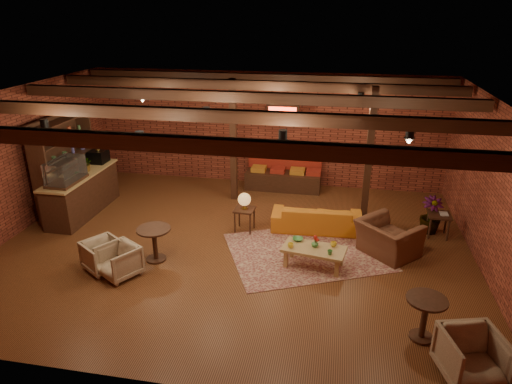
% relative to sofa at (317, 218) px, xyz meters
% --- Properties ---
extents(floor, '(10.00, 10.00, 0.00)m').
position_rel_sofa_xyz_m(floor, '(-1.70, -1.14, -0.30)').
color(floor, '#381D0E').
rests_on(floor, ground).
extents(ceiling, '(10.00, 8.00, 0.02)m').
position_rel_sofa_xyz_m(ceiling, '(-1.70, -1.14, 2.90)').
color(ceiling, black).
rests_on(ceiling, wall_back).
extents(wall_back, '(10.00, 0.02, 3.20)m').
position_rel_sofa_xyz_m(wall_back, '(-1.70, 2.86, 1.30)').
color(wall_back, maroon).
rests_on(wall_back, ground).
extents(wall_front, '(10.00, 0.02, 3.20)m').
position_rel_sofa_xyz_m(wall_front, '(-1.70, -5.14, 1.30)').
color(wall_front, maroon).
rests_on(wall_front, ground).
extents(wall_left, '(0.02, 8.00, 3.20)m').
position_rel_sofa_xyz_m(wall_left, '(-6.70, -1.14, 1.30)').
color(wall_left, maroon).
rests_on(wall_left, ground).
extents(wall_right, '(0.02, 8.00, 3.20)m').
position_rel_sofa_xyz_m(wall_right, '(3.30, -1.14, 1.30)').
color(wall_right, maroon).
rests_on(wall_right, ground).
extents(ceiling_beams, '(9.80, 6.40, 0.22)m').
position_rel_sofa_xyz_m(ceiling_beams, '(-1.70, -1.14, 2.78)').
color(ceiling_beams, black).
rests_on(ceiling_beams, ceiling).
extents(ceiling_pipe, '(9.60, 0.12, 0.12)m').
position_rel_sofa_xyz_m(ceiling_pipe, '(-1.70, 0.46, 2.55)').
color(ceiling_pipe, black).
rests_on(ceiling_pipe, ceiling).
extents(post_left, '(0.16, 0.16, 3.20)m').
position_rel_sofa_xyz_m(post_left, '(-2.30, 1.46, 1.30)').
color(post_left, black).
rests_on(post_left, ground).
extents(post_right, '(0.16, 0.16, 3.20)m').
position_rel_sofa_xyz_m(post_right, '(1.10, 0.86, 1.30)').
color(post_right, black).
rests_on(post_right, ground).
extents(service_counter, '(0.80, 2.50, 1.60)m').
position_rel_sofa_xyz_m(service_counter, '(-5.80, -0.14, 0.50)').
color(service_counter, black).
rests_on(service_counter, ground).
extents(plant_counter, '(0.35, 0.39, 0.30)m').
position_rel_sofa_xyz_m(plant_counter, '(-5.70, 0.06, 0.92)').
color(plant_counter, '#337F33').
rests_on(plant_counter, service_counter).
extents(shelving_hutch, '(0.52, 2.00, 2.40)m').
position_rel_sofa_xyz_m(shelving_hutch, '(-6.20, -0.04, 0.90)').
color(shelving_hutch, black).
rests_on(shelving_hutch, ground).
extents(banquette, '(2.10, 0.70, 1.00)m').
position_rel_sofa_xyz_m(banquette, '(-1.10, 2.41, 0.20)').
color(banquette, maroon).
rests_on(banquette, ground).
extents(service_sign, '(0.86, 0.06, 0.30)m').
position_rel_sofa_xyz_m(service_sign, '(-1.10, 1.96, 2.05)').
color(service_sign, '#FF3519').
rests_on(service_sign, ceiling).
extents(ceiling_spotlights, '(6.40, 4.40, 0.28)m').
position_rel_sofa_xyz_m(ceiling_spotlights, '(-1.70, -1.14, 2.56)').
color(ceiling_spotlights, black).
rests_on(ceiling_spotlights, ceiling).
extents(rug, '(3.86, 3.49, 0.01)m').
position_rel_sofa_xyz_m(rug, '(-0.13, -1.11, -0.29)').
color(rug, maroon).
rests_on(rug, floor).
extents(sofa, '(2.09, 0.89, 0.60)m').
position_rel_sofa_xyz_m(sofa, '(0.00, 0.00, 0.00)').
color(sofa, '#BD671A').
rests_on(sofa, floor).
extents(coffee_table, '(1.31, 0.81, 0.67)m').
position_rel_sofa_xyz_m(coffee_table, '(0.04, -1.66, 0.07)').
color(coffee_table, '#9F7D4A').
rests_on(coffee_table, floor).
extents(side_table_lamp, '(0.48, 0.48, 0.93)m').
position_rel_sofa_xyz_m(side_table_lamp, '(-1.63, -0.37, 0.41)').
color(side_table_lamp, black).
rests_on(side_table_lamp, floor).
extents(round_table_left, '(0.68, 0.68, 0.71)m').
position_rel_sofa_xyz_m(round_table_left, '(-3.14, -2.00, 0.18)').
color(round_table_left, black).
rests_on(round_table_left, floor).
extents(armchair_a, '(0.89, 0.90, 0.68)m').
position_rel_sofa_xyz_m(armchair_a, '(-4.00, -2.53, 0.04)').
color(armchair_a, beige).
rests_on(armchair_a, floor).
extents(armchair_b, '(0.90, 0.89, 0.69)m').
position_rel_sofa_xyz_m(armchair_b, '(-3.59, -2.68, 0.05)').
color(armchair_b, beige).
rests_on(armchair_b, floor).
extents(armchair_right, '(1.32, 1.31, 0.99)m').
position_rel_sofa_xyz_m(armchair_right, '(1.53, -0.89, 0.19)').
color(armchair_right, brown).
rests_on(armchair_right, floor).
extents(side_table_book, '(0.51, 0.51, 0.57)m').
position_rel_sofa_xyz_m(side_table_book, '(2.70, 0.17, 0.20)').
color(side_table_book, black).
rests_on(side_table_book, floor).
extents(round_table_right, '(0.62, 0.62, 0.73)m').
position_rel_sofa_xyz_m(round_table_right, '(1.86, -3.49, 0.19)').
color(round_table_right, black).
rests_on(round_table_right, floor).
extents(armchair_far, '(0.94, 0.91, 0.80)m').
position_rel_sofa_xyz_m(armchair_far, '(2.38, -4.24, 0.10)').
color(armchair_far, beige).
rests_on(armchair_far, floor).
extents(plant_tall, '(1.73, 1.73, 2.57)m').
position_rel_sofa_xyz_m(plant_tall, '(2.56, 0.34, 0.99)').
color(plant_tall, '#4C7F4C').
rests_on(plant_tall, floor).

